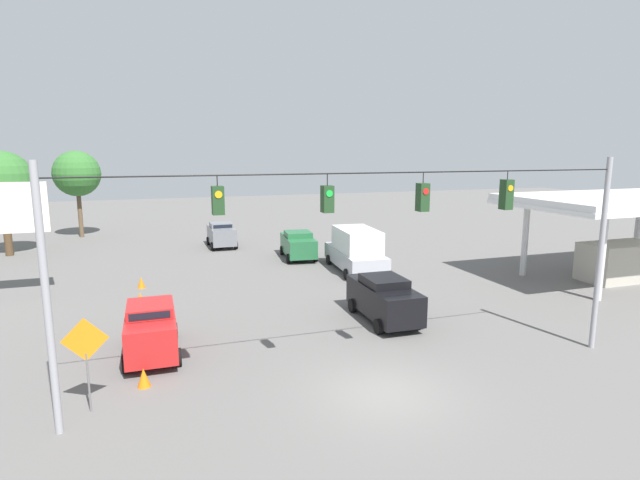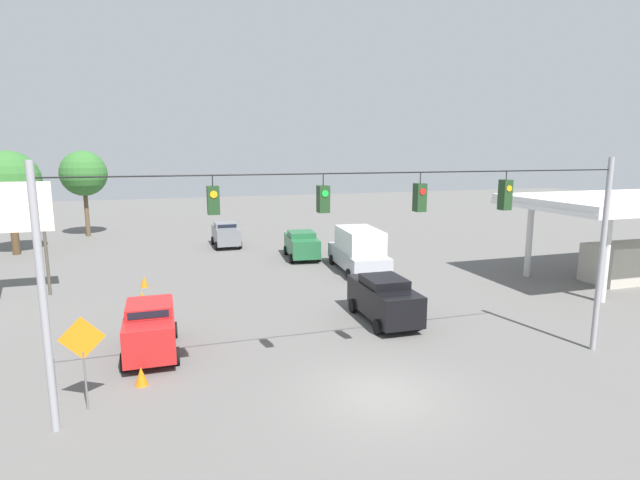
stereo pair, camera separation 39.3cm
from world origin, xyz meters
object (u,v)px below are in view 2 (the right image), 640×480
object	(u,v)px
overhead_signal_span	(376,242)
roadside_billboard	(16,216)
tree_horizon_left	(9,181)
traffic_cone_fifth	(144,282)
sedan_black_crossing_near	(384,298)
box_truck_silver_oncoming_far	(359,250)
traffic_cone_nearest	(141,376)
tree_horizon_right	(84,174)
traffic_cone_fourth	(142,298)
traffic_cone_third	(142,317)
traffic_cone_second	(141,343)
sedan_green_oncoming_deep	(302,244)
gas_station	(630,219)
work_zone_sign	(83,345)
sedan_red_parked_shoulder	(150,327)
sedan_grey_withflow_deep	(226,234)

from	to	relation	value
overhead_signal_span	roadside_billboard	distance (m)	19.67
tree_horizon_left	traffic_cone_fifth	bearing A→B (deg)	126.78
sedan_black_crossing_near	traffic_cone_fifth	xyz separation A→B (m)	(10.33, -9.10, -0.73)
box_truck_silver_oncoming_far	sedan_black_crossing_near	size ratio (longest dim) A/B	1.40
traffic_cone_nearest	tree_horizon_right	distance (m)	32.58
sedan_black_crossing_near	traffic_cone_fourth	xyz separation A→B (m)	(10.33, -5.89, -0.73)
overhead_signal_span	traffic_cone_fifth	size ratio (longest dim) A/B	29.85
box_truck_silver_oncoming_far	traffic_cone_fifth	size ratio (longest dim) A/B	10.34
traffic_cone_third	roadside_billboard	distance (m)	9.49
overhead_signal_span	tree_horizon_left	distance (m)	31.52
box_truck_silver_oncoming_far	traffic_cone_nearest	size ratio (longest dim) A/B	10.34
traffic_cone_second	traffic_cone_fourth	distance (m)	6.30
traffic_cone_third	roadside_billboard	xyz separation A→B (m)	(5.98, -6.23, 3.94)
traffic_cone_second	tree_horizon_left	distance (m)	24.18
tree_horizon_left	tree_horizon_right	xyz separation A→B (m)	(-3.97, -7.03, 0.18)
traffic_cone_nearest	roadside_billboard	bearing A→B (deg)	-63.63
sedan_green_oncoming_deep	gas_station	bearing A→B (deg)	143.79
tree_horizon_right	box_truck_silver_oncoming_far	bearing A→B (deg)	132.87
traffic_cone_fifth	tree_horizon_right	distance (m)	20.62
overhead_signal_span	work_zone_sign	distance (m)	9.14
traffic_cone_second	overhead_signal_span	bearing A→B (deg)	145.62
overhead_signal_span	box_truck_silver_oncoming_far	bearing A→B (deg)	-110.13
overhead_signal_span	sedan_green_oncoming_deep	bearing A→B (deg)	-98.62
sedan_red_parked_shoulder	tree_horizon_left	world-z (taller)	tree_horizon_left
box_truck_silver_oncoming_far	tree_horizon_left	bearing A→B (deg)	-29.33
work_zone_sign	tree_horizon_left	bearing A→B (deg)	-72.90
traffic_cone_nearest	roadside_billboard	xyz separation A→B (m)	(6.12, -12.35, 3.94)
box_truck_silver_oncoming_far	traffic_cone_nearest	xyz separation A→B (m)	(12.53, 12.36, -1.03)
tree_horizon_left	tree_horizon_right	distance (m)	8.07
sedan_red_parked_shoulder	traffic_cone_third	xyz separation A→B (m)	(0.42, -3.45, -0.71)
work_zone_sign	tree_horizon_right	size ratio (longest dim) A/B	0.38
roadside_billboard	work_zone_sign	world-z (taller)	roadside_billboard
overhead_signal_span	sedan_grey_withflow_deep	xyz separation A→B (m)	(1.62, -25.20, -3.69)
box_truck_silver_oncoming_far	traffic_cone_third	distance (m)	14.16
traffic_cone_third	tree_horizon_right	distance (m)	26.64
overhead_signal_span	box_truck_silver_oncoming_far	xyz separation A→B (m)	(-5.30, -14.45, -3.34)
overhead_signal_span	sedan_red_parked_shoulder	distance (m)	9.19
traffic_cone_nearest	traffic_cone_third	world-z (taller)	same
traffic_cone_fifth	traffic_cone_second	bearing A→B (deg)	90.88
sedan_black_crossing_near	traffic_cone_nearest	size ratio (longest dim) A/B	7.40
traffic_cone_second	tree_horizon_left	bearing A→B (deg)	-66.86
sedan_green_oncoming_deep	traffic_cone_second	distance (m)	17.53
sedan_red_parked_shoulder	traffic_cone_fourth	bearing A→B (deg)	-85.49
traffic_cone_nearest	work_zone_sign	size ratio (longest dim) A/B	0.22
traffic_cone_fourth	tree_horizon_left	size ratio (longest dim) A/B	0.08
traffic_cone_second	tree_horizon_left	xyz separation A→B (m)	(9.30, -21.75, 5.02)
box_truck_silver_oncoming_far	gas_station	xyz separation A→B (m)	(-13.74, 7.03, 2.28)
sedan_grey_withflow_deep	traffic_cone_third	size ratio (longest dim) A/B	6.21
sedan_green_oncoming_deep	sedan_red_parked_shoulder	xyz separation A→B (m)	(9.88, 14.46, 0.03)
overhead_signal_span	work_zone_sign	bearing A→B (deg)	-6.17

